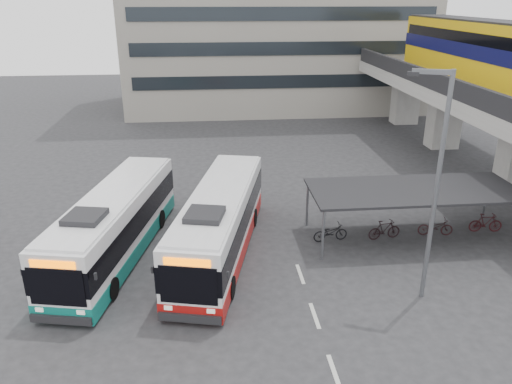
{
  "coord_description": "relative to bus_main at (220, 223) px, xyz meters",
  "views": [
    {
      "loc": [
        -1.2,
        -18.32,
        11.13
      ],
      "look_at": [
        1.05,
        4.69,
        2.0
      ],
      "focal_mm": 35.0,
      "sensor_mm": 36.0,
      "label": 1
    }
  ],
  "objects": [
    {
      "name": "lamp_post",
      "position": [
        7.74,
        -4.27,
        3.51
      ],
      "size": [
        1.49,
        0.71,
        8.85
      ],
      "rotation": [
        0.0,
        0.0,
        -0.37
      ],
      "color": "#595B60",
      "rests_on": "ground"
    },
    {
      "name": "road_markings",
      "position": [
        3.34,
        -5.21,
        -1.53
      ],
      "size": [
        0.15,
        7.6,
        0.01
      ],
      "color": "beige",
      "rests_on": "ground"
    },
    {
      "name": "bus_main",
      "position": [
        0.0,
        0.0,
        0.0
      ],
      "size": [
        4.89,
        11.42,
        3.3
      ],
      "rotation": [
        0.0,
        0.0,
        -0.23
      ],
      "color": "white",
      "rests_on": "ground"
    },
    {
      "name": "bike_shelter",
      "position": [
        9.29,
        0.79,
        0.11
      ],
      "size": [
        10.0,
        4.0,
        2.54
      ],
      "color": "#595B60",
      "rests_on": "ground"
    },
    {
      "name": "viaduct",
      "position": [
        17.84,
        10.7,
        4.7
      ],
      "size": [
        8.0,
        32.0,
        9.68
      ],
      "color": "gray",
      "rests_on": "ground"
    },
    {
      "name": "bus_teal",
      "position": [
        -4.7,
        0.32,
        -0.02
      ],
      "size": [
        4.59,
        11.26,
        3.26
      ],
      "rotation": [
        0.0,
        0.0,
        -0.21
      ],
      "color": "white",
      "rests_on": "ground"
    },
    {
      "name": "pedestrian",
      "position": [
        0.77,
        2.36,
        -0.71
      ],
      "size": [
        0.66,
        0.71,
        1.64
      ],
      "primitive_type": "imported",
      "rotation": [
        0.0,
        0.0,
        0.97
      ],
      "color": "black",
      "rests_on": "ground"
    },
    {
      "name": "ground",
      "position": [
        0.84,
        -2.21,
        -1.53
      ],
      "size": [
        120.0,
        120.0,
        0.0
      ],
      "primitive_type": "plane",
      "color": "#28282B",
      "rests_on": "ground"
    }
  ]
}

